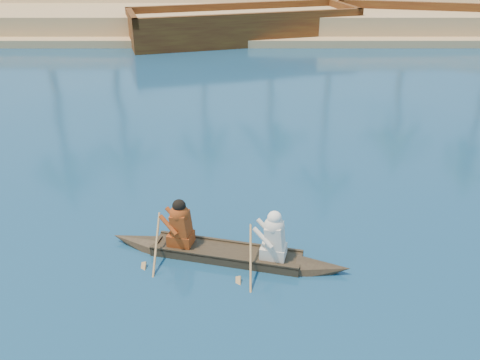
{
  "coord_description": "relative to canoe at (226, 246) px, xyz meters",
  "views": [
    {
      "loc": [
        6.9,
        -4.4,
        5.7
      ],
      "look_at": [
        6.91,
        5.37,
        0.93
      ],
      "focal_mm": 40.0,
      "sensor_mm": 36.0,
      "label": 1
    }
  ],
  "objects": [
    {
      "name": "canoe",
      "position": [
        0.0,
        0.0,
        0.0
      ],
      "size": [
        4.6,
        1.71,
        1.26
      ],
      "rotation": [
        0.0,
        0.0,
        -0.25
      ],
      "color": "#372D1E",
      "rests_on": "ground"
    },
    {
      "name": "barge_mid",
      "position": [
        0.43,
        19.98,
        0.43
      ],
      "size": [
        12.21,
        6.84,
        1.93
      ],
      "rotation": [
        0.0,
        0.0,
        0.27
      ],
      "color": "brown",
      "rests_on": "ground"
    },
    {
      "name": "barge_right",
      "position": [
        12.03,
        23.04,
        0.46
      ],
      "size": [
        12.68,
        6.57,
        2.02
      ],
      "rotation": [
        0.0,
        0.0,
        -0.22
      ],
      "color": "brown",
      "rests_on": "ground"
    }
  ]
}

